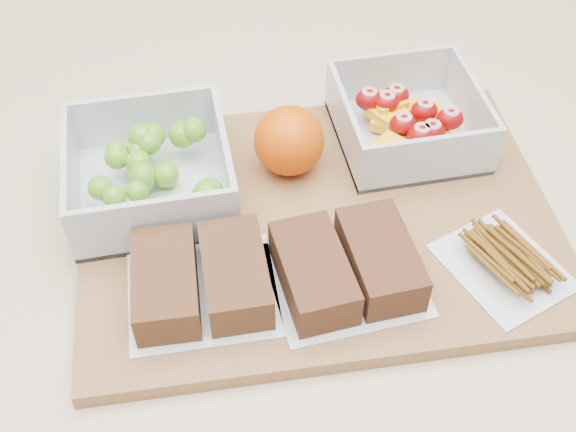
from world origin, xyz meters
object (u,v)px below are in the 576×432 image
cutting_board (318,221)px  fruit_container (408,121)px  pretzel_bag (505,259)px  sandwich_bag_center (347,267)px  sandwich_bag_left (201,280)px  grape_container (154,172)px  orange (289,141)px

cutting_board → fruit_container: bearing=40.5°
fruit_container → pretzel_bag: bearing=-79.6°
cutting_board → sandwich_bag_center: size_ratio=3.30×
sandwich_bag_center → cutting_board: bearing=94.8°
sandwich_bag_left → pretzel_bag: 0.25m
sandwich_bag_left → pretzel_bag: sandwich_bag_left is taller
fruit_container → pretzel_bag: size_ratio=1.07×
cutting_board → grape_container: grape_container is taller
grape_container → pretzel_bag: 0.31m
cutting_board → orange: (-0.01, 0.07, 0.04)m
sandwich_bag_left → pretzel_bag: size_ratio=1.00×
fruit_container → orange: 0.12m
grape_container → sandwich_bag_left: size_ratio=1.15×
cutting_board → orange: orange is taller
pretzel_bag → cutting_board: bearing=147.8°
sandwich_bag_center → pretzel_bag: (0.13, -0.01, -0.01)m
cutting_board → pretzel_bag: 0.17m
sandwich_bag_center → grape_container: bearing=137.5°
cutting_board → sandwich_bag_left: sandwich_bag_left is taller
sandwich_bag_left → pretzel_bag: (0.25, -0.02, -0.01)m
fruit_container → sandwich_bag_center: (-0.10, -0.16, -0.00)m
grape_container → sandwich_bag_left: (0.03, -0.12, -0.01)m
orange → fruit_container: bearing=7.8°
fruit_container → orange: orange is taller
grape_container → sandwich_bag_center: bearing=-42.5°
sandwich_bag_left → sandwich_bag_center: bearing=-5.1°
fruit_container → sandwich_bag_left: 0.26m
orange → sandwich_bag_left: bearing=-126.8°
fruit_container → pretzel_bag: (0.03, -0.17, -0.01)m
pretzel_bag → sandwich_bag_center: bearing=174.5°
fruit_container → sandwich_bag_left: bearing=-145.9°
cutting_board → sandwich_bag_left: (-0.11, -0.06, 0.03)m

